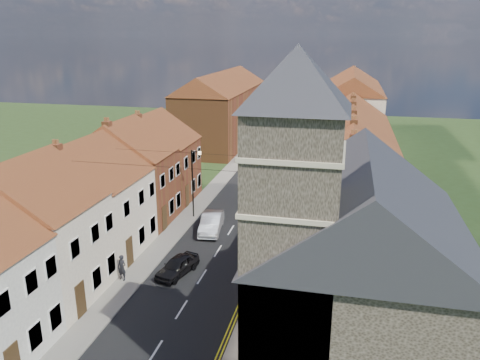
{
  "coord_description": "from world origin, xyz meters",
  "views": [
    {
      "loc": [
        8.74,
        -16.6,
        15.48
      ],
      "look_at": [
        0.12,
        20.86,
        3.5
      ],
      "focal_mm": 35.0,
      "sensor_mm": 36.0,
      "label": 1
    }
  ],
  "objects_px": {
    "car_far": "(271,144)",
    "pedestrian_left": "(122,268)",
    "church": "(351,255)",
    "lamppost": "(193,179)",
    "car_distant": "(270,131)",
    "car_near": "(177,266)",
    "car_mid_b": "(265,194)",
    "car_mid": "(212,223)"
  },
  "relations": [
    {
      "from": "car_near",
      "to": "car_mid_b",
      "type": "bearing_deg",
      "value": 94.38
    },
    {
      "from": "car_distant",
      "to": "pedestrian_left",
      "type": "relative_size",
      "value": 2.81
    },
    {
      "from": "lamppost",
      "to": "car_mid",
      "type": "relative_size",
      "value": 1.33
    },
    {
      "from": "pedestrian_left",
      "to": "car_far",
      "type": "bearing_deg",
      "value": 96.39
    },
    {
      "from": "car_far",
      "to": "car_near",
      "type": "bearing_deg",
      "value": -93.25
    },
    {
      "from": "car_far",
      "to": "car_mid_b",
      "type": "xyz_separation_m",
      "value": [
        3.0,
        -21.93,
        0.04
      ]
    },
    {
      "from": "car_near",
      "to": "car_mid",
      "type": "relative_size",
      "value": 0.82
    },
    {
      "from": "car_near",
      "to": "car_mid",
      "type": "height_order",
      "value": "car_mid"
    },
    {
      "from": "church",
      "to": "pedestrian_left",
      "type": "height_order",
      "value": "church"
    },
    {
      "from": "car_mid",
      "to": "pedestrian_left",
      "type": "distance_m",
      "value": 9.79
    },
    {
      "from": "pedestrian_left",
      "to": "church",
      "type": "bearing_deg",
      "value": -7.94
    },
    {
      "from": "car_far",
      "to": "car_distant",
      "type": "relative_size",
      "value": 0.9
    },
    {
      "from": "lamppost",
      "to": "car_far",
      "type": "distance_m",
      "value": 27.98
    },
    {
      "from": "pedestrian_left",
      "to": "car_distant",
      "type": "bearing_deg",
      "value": 99.3
    },
    {
      "from": "church",
      "to": "car_mid",
      "type": "relative_size",
      "value": 3.37
    },
    {
      "from": "car_near",
      "to": "car_mid",
      "type": "distance_m",
      "value": 7.51
    },
    {
      "from": "lamppost",
      "to": "car_mid_b",
      "type": "distance_m",
      "value": 8.37
    },
    {
      "from": "car_near",
      "to": "car_far",
      "type": "bearing_deg",
      "value": 105.51
    },
    {
      "from": "lamppost",
      "to": "car_near",
      "type": "xyz_separation_m",
      "value": [
        2.11,
        -10.02,
        -2.91
      ]
    },
    {
      "from": "car_mid",
      "to": "car_far",
      "type": "relative_size",
      "value": 1.03
    },
    {
      "from": "car_far",
      "to": "lamppost",
      "type": "bearing_deg",
      "value": -97.71
    },
    {
      "from": "church",
      "to": "car_far",
      "type": "bearing_deg",
      "value": 103.74
    },
    {
      "from": "car_near",
      "to": "car_mid",
      "type": "xyz_separation_m",
      "value": [
        0.2,
        7.5,
        0.12
      ]
    },
    {
      "from": "church",
      "to": "lamppost",
      "type": "xyz_separation_m",
      "value": [
        -13.17,
        16.68,
        -2.34
      ]
    },
    {
      "from": "car_mid",
      "to": "car_mid_b",
      "type": "relative_size",
      "value": 1.1
    },
    {
      "from": "lamppost",
      "to": "car_far",
      "type": "bearing_deg",
      "value": 85.23
    },
    {
      "from": "car_mid",
      "to": "pedestrian_left",
      "type": "height_order",
      "value": "pedestrian_left"
    },
    {
      "from": "car_mid_b",
      "to": "car_mid",
      "type": "bearing_deg",
      "value": 69.92
    },
    {
      "from": "car_far",
      "to": "car_distant",
      "type": "bearing_deg",
      "value": 97.73
    },
    {
      "from": "car_mid",
      "to": "car_far",
      "type": "height_order",
      "value": "car_mid"
    },
    {
      "from": "pedestrian_left",
      "to": "lamppost",
      "type": "bearing_deg",
      "value": 96.06
    },
    {
      "from": "lamppost",
      "to": "car_mid_b",
      "type": "xyz_separation_m",
      "value": [
        5.31,
        5.8,
        -2.86
      ]
    },
    {
      "from": "lamppost",
      "to": "pedestrian_left",
      "type": "xyz_separation_m",
      "value": [
        -1.07,
        -11.71,
        -2.55
      ]
    },
    {
      "from": "car_near",
      "to": "car_mid_b",
      "type": "relative_size",
      "value": 0.9
    },
    {
      "from": "car_mid",
      "to": "pedestrian_left",
      "type": "relative_size",
      "value": 2.61
    },
    {
      "from": "car_near",
      "to": "car_far",
      "type": "relative_size",
      "value": 0.85
    },
    {
      "from": "car_mid",
      "to": "car_far",
      "type": "distance_m",
      "value": 30.25
    },
    {
      "from": "car_far",
      "to": "pedestrian_left",
      "type": "distance_m",
      "value": 39.59
    },
    {
      "from": "car_far",
      "to": "pedestrian_left",
      "type": "xyz_separation_m",
      "value": [
        -3.38,
        -39.44,
        0.35
      ]
    },
    {
      "from": "church",
      "to": "lamppost",
      "type": "height_order",
      "value": "church"
    },
    {
      "from": "lamppost",
      "to": "car_mid",
      "type": "height_order",
      "value": "lamppost"
    },
    {
      "from": "car_distant",
      "to": "pedestrian_left",
      "type": "xyz_separation_m",
      "value": [
        -1.68,
        -48.46,
        0.31
      ]
    }
  ]
}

